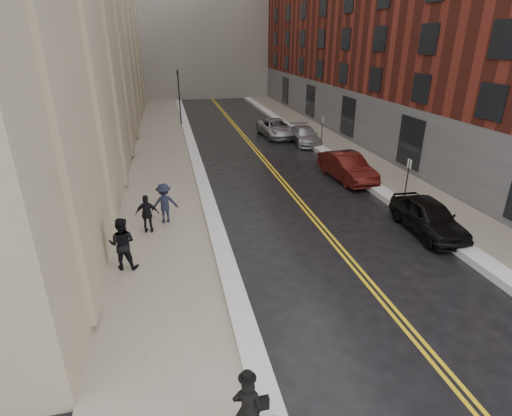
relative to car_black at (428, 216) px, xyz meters
name	(u,v)px	position (x,y,z in m)	size (l,w,h in m)	color
ground	(314,317)	(-6.80, -4.43, -0.75)	(160.00, 160.00, 0.00)	black
sidewalk_left	(162,169)	(-11.30, 11.57, -0.67)	(4.00, 64.00, 0.15)	gray
sidewalk_right	(356,157)	(2.20, 11.57, -0.67)	(3.00, 64.00, 0.15)	gray
lane_stripe_a	(266,164)	(-4.42, 11.57, -0.74)	(0.12, 64.00, 0.01)	gold
lane_stripe_b	(269,163)	(-4.18, 11.57, -0.74)	(0.12, 64.00, 0.01)	gold
snow_ridge_left	(198,166)	(-9.00, 11.57, -0.62)	(0.70, 60.80, 0.26)	silver
snow_ridge_right	(332,157)	(0.35, 11.57, -0.60)	(0.85, 60.80, 0.30)	silver
building_right	(425,23)	(10.70, 18.57, 8.25)	(14.00, 50.00, 18.00)	maroon
traffic_signal	(179,93)	(-9.40, 25.57, 2.34)	(0.18, 0.15, 5.20)	black
parking_sign_near	(408,176)	(1.10, 3.57, 0.61)	(0.06, 0.35, 2.23)	black
parking_sign_far	(322,128)	(1.10, 15.57, 0.61)	(0.06, 0.35, 2.23)	black
car_black	(428,216)	(0.00, 0.00, 0.00)	(1.76, 4.38, 1.49)	black
car_maroon	(347,167)	(-0.47, 7.36, 0.04)	(1.67, 4.78, 1.58)	#430F0C
car_silver_near	(305,135)	(0.00, 16.35, -0.09)	(1.84, 4.54, 1.32)	#9B9DA2
car_silver_far	(276,128)	(-1.60, 19.31, -0.02)	(2.41, 5.23, 1.45)	#A0A3A8
pedestrian_main	(248,410)	(-9.60, -8.07, 0.25)	(0.61, 0.40, 1.68)	black
pedestrian_a	(122,244)	(-12.62, -0.47, 0.39)	(0.95, 0.74, 1.96)	black
pedestrian_b	(164,203)	(-11.13, 3.22, 0.32)	(1.18, 0.68, 1.83)	black
pedestrian_c	(147,214)	(-11.85, 2.35, 0.24)	(0.99, 0.41, 1.68)	black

